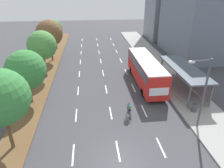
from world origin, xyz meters
name	(u,v)px	position (x,y,z in m)	size (l,w,h in m)	color
ground_plane	(120,161)	(0.00, 0.00, 0.00)	(140.00, 140.00, 0.00)	#424247
median_strip	(49,68)	(-8.30, 20.00, 0.06)	(2.60, 52.00, 0.12)	brown
sidewalk_right	(157,64)	(9.25, 20.00, 0.07)	(4.50, 52.00, 0.15)	#9E9E99
lane_divider_left	(79,74)	(-3.50, 17.24, 0.00)	(0.14, 45.48, 0.01)	white
lane_divider_center	(103,73)	(0.00, 17.24, 0.00)	(0.14, 45.48, 0.01)	white
lane_divider_right	(126,72)	(3.50, 17.24, 0.00)	(0.14, 45.48, 0.01)	white
bus_shelter	(185,76)	(9.53, 10.54, 1.87)	(2.90, 9.51, 2.86)	gray
bus	(146,69)	(5.25, 13.00, 2.07)	(2.54, 11.29, 3.37)	red
cyclist	(129,109)	(1.75, 5.65, 0.79)	(0.46, 1.82, 1.71)	black
median_tree_nearest	(0,98)	(-8.28, 2.30, 4.64)	(4.17, 4.17, 6.61)	brown
median_tree_second	(26,70)	(-8.48, 9.44, 3.92)	(4.16, 4.16, 5.89)	brown
median_tree_third	(42,45)	(-8.11, 16.58, 4.61)	(3.86, 3.86, 6.43)	brown
median_tree_fourth	(49,33)	(-8.26, 23.72, 4.75)	(4.35, 4.35, 6.82)	brown
median_tree_fifth	(54,28)	(-8.49, 30.87, 4.28)	(3.11, 3.11, 5.73)	brown
streetlight	(203,90)	(7.42, 3.16, 3.89)	(1.91, 0.24, 6.50)	#4C4C51
trash_bin	(194,108)	(8.45, 5.57, 0.57)	(0.52, 0.52, 0.85)	#4C4C51
building_near_right	(205,15)	(18.75, 24.86, 7.09)	(11.51, 14.46, 14.18)	slate
building_mid_right	(167,9)	(16.84, 38.44, 6.93)	(8.48, 8.77, 13.86)	gray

